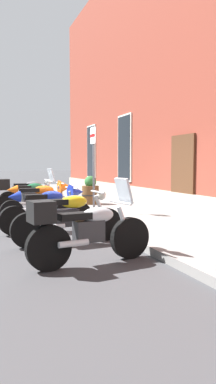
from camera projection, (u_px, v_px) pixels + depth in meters
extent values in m
plane|color=#38383A|center=(89.00, 224.00, 8.81)|extent=(140.00, 140.00, 0.00)
cube|color=slate|center=(138.00, 218.00, 9.30)|extent=(29.99, 2.75, 0.14)
cube|color=gray|center=(182.00, 206.00, 9.75)|extent=(23.99, 0.10, 0.70)
cube|color=silver|center=(91.00, 152.00, 17.06)|extent=(1.22, 0.06, 2.52)
cube|color=black|center=(91.00, 152.00, 17.05)|extent=(1.10, 0.03, 2.40)
cube|color=silver|center=(125.00, 148.00, 13.34)|extent=(1.22, 0.06, 2.52)
cube|color=black|center=(124.00, 148.00, 13.33)|extent=(1.10, 0.03, 2.40)
cube|color=#472B19|center=(183.00, 177.00, 9.69)|extent=(1.10, 0.08, 2.30)
cylinder|color=black|center=(52.00, 200.00, 11.70)|extent=(0.14, 0.63, 0.63)
cylinder|color=black|center=(8.00, 201.00, 11.25)|extent=(0.14, 0.63, 0.63)
cylinder|color=silver|center=(49.00, 192.00, 11.65)|extent=(0.08, 0.33, 0.67)
cube|color=#28282B|center=(29.00, 195.00, 11.45)|extent=(0.24, 0.45, 0.32)
ellipsoid|color=slate|center=(33.00, 185.00, 11.47)|extent=(0.28, 0.53, 0.24)
cube|color=black|center=(21.00, 185.00, 11.35)|extent=(0.24, 0.49, 0.10)
cylinder|color=silver|center=(46.00, 180.00, 11.59)|extent=(0.62, 0.06, 0.04)
cylinder|color=silver|center=(20.00, 200.00, 11.25)|extent=(0.11, 0.45, 0.09)
sphere|color=silver|center=(48.00, 182.00, 11.62)|extent=(0.18, 0.18, 0.18)
cylinder|color=black|center=(55.00, 203.00, 10.55)|extent=(0.21, 0.68, 0.67)
cylinder|color=black|center=(7.00, 206.00, 9.86)|extent=(0.21, 0.68, 0.67)
cylinder|color=silver|center=(52.00, 194.00, 10.48)|extent=(0.12, 0.33, 0.67)
cube|color=#28282B|center=(30.00, 198.00, 10.17)|extent=(0.28, 0.47, 0.32)
ellipsoid|color=#195633|center=(35.00, 187.00, 10.21)|extent=(0.33, 0.55, 0.24)
cube|color=black|center=(22.00, 187.00, 10.03)|extent=(0.29, 0.51, 0.10)
cylinder|color=silver|center=(49.00, 181.00, 10.41)|extent=(0.62, 0.12, 0.04)
cylinder|color=silver|center=(21.00, 204.00, 9.93)|extent=(0.15, 0.46, 0.09)
cube|color=#B2BCC6|center=(51.00, 175.00, 10.43)|extent=(0.38, 0.19, 0.40)
cube|color=black|center=(3.00, 185.00, 9.76)|extent=(0.40, 0.37, 0.30)
cylinder|color=black|center=(67.00, 209.00, 9.43)|extent=(0.16, 0.61, 0.60)
cylinder|color=black|center=(12.00, 212.00, 8.81)|extent=(0.16, 0.61, 0.60)
cylinder|color=silver|center=(63.00, 198.00, 9.37)|extent=(0.09, 0.34, 0.70)
cube|color=#28282B|center=(38.00, 204.00, 9.09)|extent=(0.25, 0.46, 0.32)
ellipsoid|color=orange|center=(44.00, 190.00, 9.12)|extent=(0.30, 0.54, 0.24)
cube|color=black|center=(29.00, 190.00, 8.96)|extent=(0.26, 0.50, 0.10)
cylinder|color=silver|center=(60.00, 183.00, 9.30)|extent=(0.62, 0.08, 0.04)
cylinder|color=silver|center=(28.00, 210.00, 8.86)|extent=(0.12, 0.46, 0.09)
cone|color=orange|center=(65.00, 187.00, 9.36)|extent=(0.38, 0.37, 0.36)
cone|color=orange|center=(12.00, 190.00, 8.78)|extent=(0.26, 0.28, 0.24)
cylinder|color=black|center=(79.00, 215.00, 8.18)|extent=(0.23, 0.63, 0.62)
cylinder|color=black|center=(13.00, 221.00, 7.40)|extent=(0.23, 0.63, 0.62)
cylinder|color=silver|center=(75.00, 204.00, 8.11)|extent=(0.12, 0.32, 0.65)
cube|color=#28282B|center=(45.00, 210.00, 7.75)|extent=(0.29, 0.47, 0.32)
ellipsoid|color=#192D9E|center=(52.00, 196.00, 7.80)|extent=(0.35, 0.56, 0.24)
cube|color=black|center=(35.00, 197.00, 7.61)|extent=(0.30, 0.51, 0.10)
cylinder|color=silver|center=(72.00, 188.00, 8.04)|extent=(0.62, 0.14, 0.04)
cylinder|color=silver|center=(34.00, 218.00, 7.50)|extent=(0.17, 0.46, 0.09)
cone|color=#192D9E|center=(77.00, 192.00, 8.11)|extent=(0.41, 0.40, 0.36)
cone|color=#192D9E|center=(14.00, 197.00, 7.37)|extent=(0.28, 0.30, 0.24)
cylinder|color=black|center=(106.00, 224.00, 6.92)|extent=(0.16, 0.65, 0.64)
cylinder|color=black|center=(28.00, 230.00, 6.28)|extent=(0.16, 0.65, 0.64)
cylinder|color=silver|center=(101.00, 211.00, 6.86)|extent=(0.09, 0.32, 0.65)
cube|color=#28282B|center=(66.00, 218.00, 6.57)|extent=(0.25, 0.45, 0.32)
ellipsoid|color=gold|center=(74.00, 202.00, 6.61)|extent=(0.29, 0.54, 0.24)
cube|color=black|center=(54.00, 202.00, 6.45)|extent=(0.25, 0.49, 0.10)
cylinder|color=silver|center=(98.00, 192.00, 6.80)|extent=(0.62, 0.08, 0.04)
cylinder|color=silver|center=(53.00, 227.00, 6.34)|extent=(0.12, 0.46, 0.09)
sphere|color=silver|center=(101.00, 195.00, 6.84)|extent=(0.18, 0.18, 0.18)
cylinder|color=black|center=(130.00, 238.00, 5.59)|extent=(0.22, 0.67, 0.66)
cylinder|color=black|center=(49.00, 248.00, 4.93)|extent=(0.22, 0.67, 0.66)
cylinder|color=silver|center=(125.00, 224.00, 5.53)|extent=(0.11, 0.30, 0.59)
cube|color=#28282B|center=(89.00, 231.00, 5.22)|extent=(0.28, 0.47, 0.32)
ellipsoid|color=#B7BABF|center=(98.00, 215.00, 5.28)|extent=(0.33, 0.55, 0.24)
cube|color=black|center=(74.00, 216.00, 5.09)|extent=(0.29, 0.51, 0.10)
cylinder|color=silver|center=(120.00, 202.00, 5.46)|extent=(0.62, 0.13, 0.04)
cylinder|color=silver|center=(74.00, 243.00, 4.98)|extent=(0.15, 0.46, 0.09)
cube|color=#B2BCC6|center=(124.00, 191.00, 5.47)|extent=(0.38, 0.19, 0.40)
cube|color=black|center=(41.00, 212.00, 4.84)|extent=(0.40, 0.37, 0.30)
cylinder|color=#4C4C51|center=(94.00, 170.00, 9.65)|extent=(0.06, 0.06, 2.38)
cube|color=white|center=(93.00, 135.00, 9.57)|extent=(0.36, 0.03, 0.44)
cube|color=red|center=(92.00, 135.00, 9.56)|extent=(0.36, 0.01, 0.08)
cylinder|color=brown|center=(90.00, 195.00, 11.97)|extent=(0.57, 0.57, 0.62)
cylinder|color=black|center=(90.00, 195.00, 11.97)|extent=(0.60, 0.60, 0.04)
sphere|color=#28602D|center=(90.00, 182.00, 11.93)|extent=(0.40, 0.40, 0.40)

